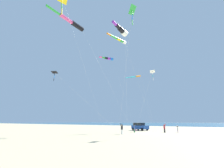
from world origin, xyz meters
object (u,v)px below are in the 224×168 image
kite_windsock_small_distant (135,77)px  parked_car (140,126)px  person_child_green_jacket (178,129)px  person_bystander_far (122,128)px  kite_delta_checkered_midright (132,11)px  kite_windsock_orange_high_right (119,40)px  person_adult_flyer (164,128)px  person_child_grey_jacket (134,128)px  cooler_box (135,130)px  kite_windsock_rainbow_low_near (72,22)px  kite_delta_magenta_far_left (152,72)px  kite_windsock_red_high_left (121,30)px  kite_delta_long_streamer_right (55,73)px  kite_windsock_teal_far_right (108,58)px

kite_windsock_small_distant → parked_car: bearing=-164.6°
person_child_green_jacket → person_bystander_far: bearing=-35.4°
person_child_green_jacket → parked_car: bearing=-105.3°
kite_delta_checkered_midright → kite_windsock_orange_high_right: bearing=-134.9°
person_adult_flyer → person_bystander_far: (8.35, -4.73, 0.05)m
person_bystander_far → person_child_grey_jacket: bearing=-176.5°
parked_car → person_child_grey_jacket: size_ratio=3.11×
parked_car → person_child_green_jacket: size_ratio=3.30×
person_child_green_jacket → person_child_grey_jacket: (4.59, -7.21, 0.05)m
person_bystander_far → kite_windsock_small_distant: size_ratio=0.13×
parked_car → person_child_green_jacket: 10.05m
parked_car → person_bystander_far: (12.36, 2.80, 0.04)m
parked_car → cooler_box: parked_car is taller
kite_windsock_rainbow_low_near → kite_windsock_small_distant: size_ratio=1.40×
person_bystander_far → kite_delta_magenta_far_left: kite_delta_magenta_far_left is taller
cooler_box → kite_windsock_small_distant: size_ratio=0.04×
cooler_box → kite_windsock_rainbow_low_near: size_ratio=0.03×
person_bystander_far → kite_windsock_red_high_left: size_ratio=0.12×
kite_delta_long_streamer_right → kite_windsock_rainbow_low_near: bearing=93.2°
person_child_grey_jacket → kite_windsock_rainbow_low_near: kite_windsock_rainbow_low_near is taller
person_adult_flyer → person_bystander_far: bearing=-29.5°
kite_windsock_red_high_left → kite_windsock_rainbow_low_near: size_ratio=0.79×
person_child_green_jacket → kite_delta_long_streamer_right: bearing=-38.8°
person_child_grey_jacket → kite_windsock_red_high_left: bearing=22.4°
kite_windsock_small_distant → kite_delta_magenta_far_left: 11.42m
kite_delta_checkered_midright → kite_windsock_small_distant: bearing=-152.8°
kite_delta_magenta_far_left → kite_windsock_rainbow_low_near: bearing=-43.4°
parked_car → kite_windsock_red_high_left: 24.79m
person_adult_flyer → kite_windsock_teal_far_right: size_ratio=0.10×
kite_windsock_rainbow_low_near → kite_delta_magenta_far_left: kite_windsock_rainbow_low_near is taller
person_bystander_far → kite_delta_long_streamer_right: (9.00, -8.15, 9.56)m
kite_windsock_teal_far_right → kite_windsock_small_distant: bearing=156.7°
kite_windsock_small_distant → kite_delta_magenta_far_left: bearing=43.5°
kite_delta_checkered_midright → kite_delta_long_streamer_right: bearing=-83.7°
kite_delta_long_streamer_right → kite_windsock_teal_far_right: 13.39m
cooler_box → person_child_green_jacket: person_child_green_jacket is taller
parked_car → kite_delta_magenta_far_left: (10.47, 8.31, 9.87)m
person_adult_flyer → kite_windsock_red_high_left: kite_windsock_red_high_left is taller
kite_delta_long_streamer_right → kite_windsock_teal_far_right: kite_windsock_teal_far_right is taller
person_child_grey_jacket → kite_windsock_rainbow_low_near: (13.91, -4.28, 18.59)m
person_adult_flyer → kite_windsock_rainbow_low_near: size_ratio=0.09×
parked_car → kite_windsock_teal_far_right: kite_windsock_teal_far_right is taller
cooler_box → kite_delta_checkered_midright: bearing=29.1°
person_adult_flyer → kite_delta_checkered_midright: kite_delta_checkered_midright is taller
parked_car → kite_windsock_rainbow_low_near: bearing=-4.9°
kite_delta_long_streamer_right → kite_delta_checkered_midright: size_ratio=0.72×
person_child_grey_jacket → kite_windsock_teal_far_right: (2.54, -4.99, 15.85)m
kite_windsock_rainbow_low_near → parked_car: bearing=175.1°
kite_windsock_teal_far_right → kite_windsock_orange_high_right: 6.91m
kite_windsock_orange_high_right → kite_delta_magenta_far_left: (-2.94, 5.07, -6.98)m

